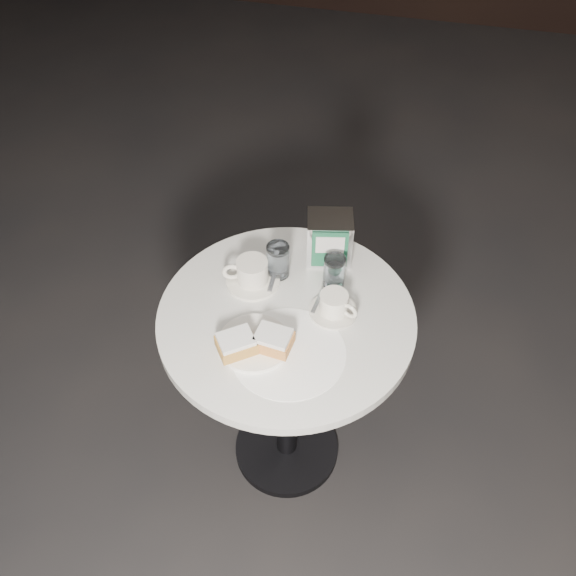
{
  "coord_description": "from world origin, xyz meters",
  "views": [
    {
      "loc": [
        0.25,
        -1.08,
        2.07
      ],
      "look_at": [
        0.0,
        0.02,
        0.83
      ],
      "focal_mm": 40.0,
      "sensor_mm": 36.0,
      "label": 1
    }
  ],
  "objects_px": {
    "coffee_cup_right": "(334,305)",
    "napkin_dispenser": "(329,238)",
    "water_glass_left": "(278,261)",
    "water_glass_right": "(334,272)",
    "beignet_plate": "(254,342)",
    "cafe_table": "(286,358)",
    "coffee_cup_left": "(252,274)"
  },
  "relations": [
    {
      "from": "water_glass_right",
      "to": "beignet_plate",
      "type": "bearing_deg",
      "value": -120.21
    },
    {
      "from": "coffee_cup_left",
      "to": "coffee_cup_right",
      "type": "xyz_separation_m",
      "value": [
        0.24,
        -0.06,
        -0.0
      ]
    },
    {
      "from": "beignet_plate",
      "to": "water_glass_right",
      "type": "xyz_separation_m",
      "value": [
        0.16,
        0.27,
        0.02
      ]
    },
    {
      "from": "napkin_dispenser",
      "to": "water_glass_left",
      "type": "bearing_deg",
      "value": -153.91
    },
    {
      "from": "cafe_table",
      "to": "water_glass_left",
      "type": "distance_m",
      "value": 0.29
    },
    {
      "from": "beignet_plate",
      "to": "coffee_cup_right",
      "type": "relative_size",
      "value": 1.38
    },
    {
      "from": "coffee_cup_right",
      "to": "napkin_dispenser",
      "type": "xyz_separation_m",
      "value": [
        -0.05,
        0.21,
        0.05
      ]
    },
    {
      "from": "water_glass_left",
      "to": "napkin_dispenser",
      "type": "xyz_separation_m",
      "value": [
        0.13,
        0.1,
        0.02
      ]
    },
    {
      "from": "coffee_cup_left",
      "to": "coffee_cup_right",
      "type": "height_order",
      "value": "coffee_cup_left"
    },
    {
      "from": "coffee_cup_left",
      "to": "napkin_dispenser",
      "type": "distance_m",
      "value": 0.24
    },
    {
      "from": "coffee_cup_left",
      "to": "beignet_plate",
      "type": "bearing_deg",
      "value": -89.71
    },
    {
      "from": "beignet_plate",
      "to": "napkin_dispenser",
      "type": "distance_m",
      "value": 0.39
    },
    {
      "from": "water_glass_left",
      "to": "cafe_table",
      "type": "bearing_deg",
      "value": -68.44
    },
    {
      "from": "napkin_dispenser",
      "to": "water_glass_right",
      "type": "bearing_deg",
      "value": -83.07
    },
    {
      "from": "beignet_plate",
      "to": "coffee_cup_left",
      "type": "relative_size",
      "value": 1.25
    },
    {
      "from": "cafe_table",
      "to": "coffee_cup_left",
      "type": "height_order",
      "value": "coffee_cup_left"
    },
    {
      "from": "water_glass_right",
      "to": "coffee_cup_left",
      "type": "bearing_deg",
      "value": -168.43
    },
    {
      "from": "cafe_table",
      "to": "napkin_dispenser",
      "type": "relative_size",
      "value": 5.02
    },
    {
      "from": "water_glass_left",
      "to": "water_glass_right",
      "type": "height_order",
      "value": "water_glass_left"
    },
    {
      "from": "cafe_table",
      "to": "water_glass_right",
      "type": "bearing_deg",
      "value": 53.98
    },
    {
      "from": "cafe_table",
      "to": "water_glass_left",
      "type": "height_order",
      "value": "water_glass_left"
    },
    {
      "from": "cafe_table",
      "to": "beignet_plate",
      "type": "height_order",
      "value": "beignet_plate"
    },
    {
      "from": "coffee_cup_left",
      "to": "napkin_dispenser",
      "type": "relative_size",
      "value": 1.27
    },
    {
      "from": "beignet_plate",
      "to": "coffee_cup_right",
      "type": "bearing_deg",
      "value": 42.96
    },
    {
      "from": "coffee_cup_right",
      "to": "napkin_dispenser",
      "type": "relative_size",
      "value": 1.15
    },
    {
      "from": "water_glass_right",
      "to": "napkin_dispenser",
      "type": "distance_m",
      "value": 0.11
    },
    {
      "from": "coffee_cup_right",
      "to": "water_glass_left",
      "type": "xyz_separation_m",
      "value": [
        -0.18,
        0.11,
        0.02
      ]
    },
    {
      "from": "beignet_plate",
      "to": "napkin_dispenser",
      "type": "height_order",
      "value": "napkin_dispenser"
    },
    {
      "from": "water_glass_left",
      "to": "napkin_dispenser",
      "type": "height_order",
      "value": "napkin_dispenser"
    },
    {
      "from": "cafe_table",
      "to": "napkin_dispenser",
      "type": "height_order",
      "value": "napkin_dispenser"
    },
    {
      "from": "water_glass_left",
      "to": "napkin_dispenser",
      "type": "distance_m",
      "value": 0.16
    },
    {
      "from": "water_glass_left",
      "to": "water_glass_right",
      "type": "distance_m",
      "value": 0.16
    }
  ]
}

